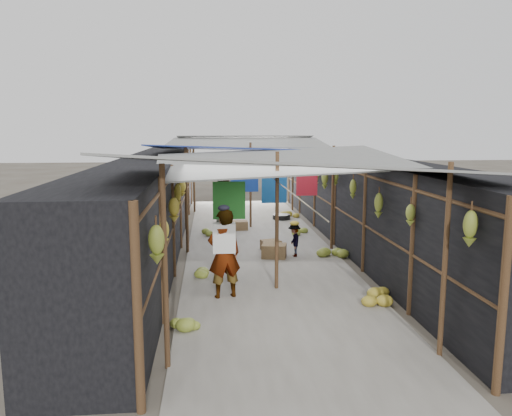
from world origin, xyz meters
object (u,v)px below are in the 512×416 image
object	(u,v)px
shopper_blue	(225,207)
vendor_elderly	(224,254)
crate_near	(274,251)
black_basin	(281,217)
vendor_seated	(294,240)

from	to	relation	value
shopper_blue	vendor_elderly	bearing A→B (deg)	-78.14
crate_near	black_basin	bearing A→B (deg)	92.52
shopper_blue	vendor_seated	size ratio (longest dim) A/B	2.16
vendor_seated	black_basin	bearing A→B (deg)	176.01
vendor_elderly	shopper_blue	xyz separation A→B (m)	(0.17, 5.05, 0.06)
shopper_blue	black_basin	bearing A→B (deg)	66.38
crate_near	vendor_seated	distance (m)	0.54
black_basin	vendor_seated	xyz separation A→B (m)	(-0.40, -4.88, 0.31)
vendor_elderly	vendor_seated	world-z (taller)	vendor_elderly
crate_near	vendor_seated	xyz separation A→B (m)	(0.49, 0.06, 0.23)
crate_near	vendor_seated	bearing A→B (deg)	19.84
vendor_seated	shopper_blue	bearing A→B (deg)	-145.43
crate_near	vendor_seated	world-z (taller)	vendor_seated
crate_near	shopper_blue	world-z (taller)	shopper_blue
vendor_elderly	vendor_seated	distance (m)	3.26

